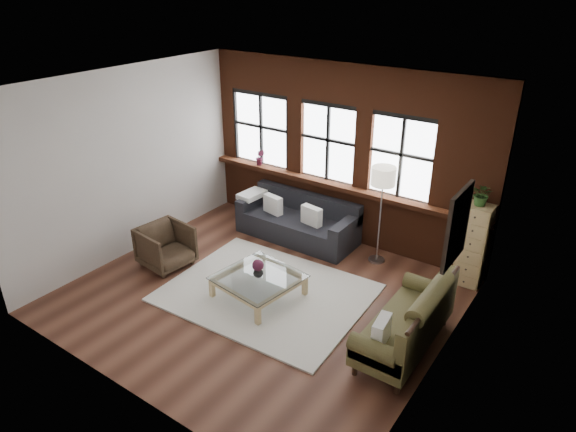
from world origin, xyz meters
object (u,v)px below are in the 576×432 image
Objects in this scene: dark_sofa at (297,218)px; armchair at (166,246)px; vase at (258,272)px; coffee_table at (259,287)px; floor_lamp at (380,212)px; vintage_settee at (405,317)px; drawer_chest at (473,245)px.

dark_sofa reaches higher than armchair.
dark_sofa is at bearing 107.12° from vase.
vase is at bearing -90.00° from coffee_table.
coffee_table is at bearing -116.22° from floor_lamp.
vintage_settee is 2.13m from drawer_chest.
armchair reaches higher than vase.
vintage_settee is (2.90, -1.80, 0.09)m from dark_sofa.
floor_lamp reaches higher than vase.
dark_sofa is 3.41m from vintage_settee.
vintage_settee reaches higher than armchair.
vintage_settee is at bearing -55.58° from floor_lamp.
drawer_chest is (4.37, 2.40, 0.32)m from armchair.
dark_sofa is 1.66× the size of drawer_chest.
vase is (-2.29, -0.16, -0.05)m from vintage_settee.
coffee_table is (1.86, 0.13, -0.18)m from armchair.
floor_lamp is at bearing 63.78° from coffee_table.
drawer_chest is (3.11, 0.31, 0.27)m from dark_sofa.
coffee_table is at bearing -79.21° from armchair.
armchair is 1.87m from vase.
coffee_table is 0.27m from vase.
vintage_settee reaches higher than vase.
floor_lamp reaches higher than drawer_chest.
armchair is 4.99m from drawer_chest.
armchair is at bearing -151.17° from drawer_chest.
vintage_settee is 1.00× the size of floor_lamp.
armchair is (-4.15, -0.29, -0.14)m from vintage_settee.
armchair is at bearing -142.83° from floor_lamp.
floor_lamp is at bearing -171.21° from drawer_chest.
dark_sofa is 2.44m from armchair.
coffee_table is at bearing 90.00° from vase.
vase is at bearing -137.83° from drawer_chest.
coffee_table is 3.42m from drawer_chest.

